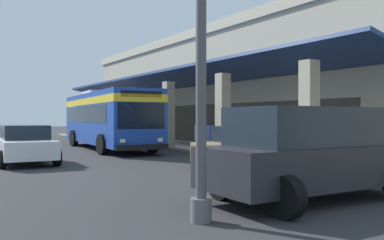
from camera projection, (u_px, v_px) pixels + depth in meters
The scene contains 9 objects.
ground at pixel (191, 141), 30.99m from camera, with size 120.00×120.00×0.00m, color #2D2D30.
curb_strip at pixel (142, 144), 26.08m from camera, with size 38.18×0.50×0.12m, color #9E998E.
plaza_building at pixel (256, 91), 31.26m from camera, with size 32.12×15.96×7.66m.
transit_bus at pixel (107, 116), 23.21m from camera, with size 11.40×3.60×3.34m.
parked_sedan_white at pixel (25, 144), 15.82m from camera, with size 4.51×2.21×1.47m.
parked_suv_charcoal at pixel (310, 152), 8.70m from camera, with size 2.84×4.88×1.97m.
parked_sedan_tan at pixel (256, 147), 14.26m from camera, with size 2.46×4.41×1.47m.
pedestrian at pixel (204, 139), 15.19m from camera, with size 0.53×0.53×1.71m.
potted_palm at pixel (134, 133), 30.85m from camera, with size 1.75×1.78×2.66m.
Camera 1 is at (26.13, -8.63, 1.75)m, focal length 38.34 mm.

